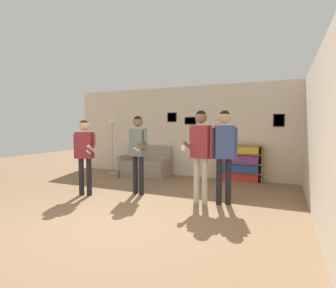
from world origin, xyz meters
TOP-DOWN VIEW (x-y plane):
  - ground_plane at (0.00, 0.00)m, footprint 20.00×20.00m
  - wall_back at (0.00, 4.37)m, footprint 8.25×0.08m
  - wall_right at (2.96, 2.17)m, footprint 0.06×6.74m
  - couch at (-1.43, 3.96)m, footprint 1.55×0.80m
  - bookshelf at (1.41, 4.15)m, footprint 1.14×0.30m
  - floor_lamp at (-2.48, 3.71)m, footprint 0.28×0.28m
  - person_player_foreground_left at (-1.48, 1.32)m, footprint 0.55×0.42m
  - person_player_foreground_center at (-0.47, 1.87)m, footprint 0.49×0.53m
  - person_watcher_holding_cup at (1.00, 1.75)m, footprint 0.55×0.42m
  - person_spectator_near_bookshelf at (1.43, 1.86)m, footprint 0.46×0.33m
  - bottle_on_floor at (-1.92, 3.24)m, footprint 0.07×0.07m
  - drinking_cup at (1.20, 4.15)m, footprint 0.08×0.08m

SIDE VIEW (x-z plane):
  - ground_plane at x=0.00m, z-range 0.00..0.00m
  - bottle_on_floor at x=-1.92m, z-range -0.03..0.24m
  - couch at x=-1.43m, z-range -0.15..0.74m
  - bookshelf at x=1.41m, z-range 0.00..1.00m
  - person_player_foreground_left at x=-1.48m, z-range 0.19..1.83m
  - drinking_cup at x=1.20m, z-range 1.00..1.10m
  - person_player_foreground_center at x=-0.47m, z-range 0.21..1.94m
  - person_spectator_near_bookshelf at x=1.43m, z-range 0.22..2.03m
  - person_watcher_holding_cup at x=1.00m, z-range 0.23..2.04m
  - floor_lamp at x=-2.48m, z-range 0.39..2.15m
  - wall_right at x=2.96m, z-range 0.00..2.70m
  - wall_back at x=0.00m, z-range 0.00..2.70m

